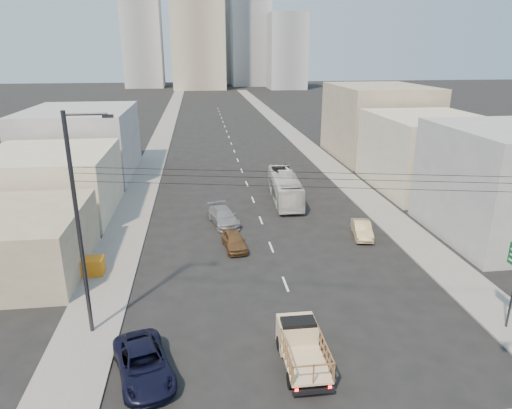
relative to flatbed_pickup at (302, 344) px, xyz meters
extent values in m
plane|color=black|center=(0.74, 0.00, -1.09)|extent=(420.00, 420.00, 0.00)
cube|color=slate|center=(-11.01, 70.00, -1.03)|extent=(3.50, 180.00, 0.12)
cube|color=slate|center=(12.49, 70.00, -1.03)|extent=(3.50, 180.00, 0.12)
cube|color=silver|center=(0.74, 2.00, -1.09)|extent=(0.15, 2.00, 0.01)
cube|color=silver|center=(0.74, 8.00, -1.09)|extent=(0.15, 2.00, 0.01)
cube|color=silver|center=(0.74, 14.00, -1.09)|extent=(0.15, 2.00, 0.01)
cube|color=silver|center=(0.74, 20.00, -1.09)|extent=(0.15, 2.00, 0.01)
cube|color=silver|center=(0.74, 26.00, -1.09)|extent=(0.15, 2.00, 0.01)
cube|color=silver|center=(0.74, 32.00, -1.09)|extent=(0.15, 2.00, 0.01)
cube|color=silver|center=(0.74, 38.00, -1.09)|extent=(0.15, 2.00, 0.01)
cube|color=silver|center=(0.74, 44.00, -1.09)|extent=(0.15, 2.00, 0.01)
cube|color=silver|center=(0.74, 50.00, -1.09)|extent=(0.15, 2.00, 0.01)
cube|color=silver|center=(0.74, 56.00, -1.09)|extent=(0.15, 2.00, 0.01)
cube|color=silver|center=(0.74, 62.00, -1.09)|extent=(0.15, 2.00, 0.01)
cube|color=silver|center=(0.74, 68.00, -1.09)|extent=(0.15, 2.00, 0.01)
cube|color=silver|center=(0.74, 74.00, -1.09)|extent=(0.15, 2.00, 0.01)
cube|color=silver|center=(0.74, 80.00, -1.09)|extent=(0.15, 2.00, 0.01)
cube|color=silver|center=(0.74, 86.00, -1.09)|extent=(0.15, 2.00, 0.01)
cube|color=silver|center=(0.74, 92.00, -1.09)|extent=(0.15, 2.00, 0.01)
cube|color=silver|center=(0.74, 98.00, -1.09)|extent=(0.15, 2.00, 0.01)
cube|color=silver|center=(0.74, 104.00, -1.09)|extent=(0.15, 2.00, 0.01)
cube|color=#D3B58D|center=(0.00, -0.90, -0.39)|extent=(1.90, 3.00, 0.12)
cube|color=#D3B58D|center=(0.00, 1.10, -0.14)|extent=(1.90, 1.60, 1.50)
cube|color=black|center=(0.00, 0.85, 0.46)|extent=(1.70, 0.90, 0.70)
cube|color=#2D2D33|center=(0.00, -2.45, -0.69)|extent=(1.90, 0.12, 0.22)
cube|color=#FF0C0C|center=(-0.75, -2.45, -0.54)|extent=(0.15, 0.05, 0.12)
cube|color=#FF0C0C|center=(0.75, -2.45, -0.54)|extent=(0.15, 0.05, 0.12)
cylinder|color=black|center=(-0.85, 1.20, -0.71)|extent=(0.25, 0.76, 0.76)
cylinder|color=black|center=(0.85, 1.20, -0.71)|extent=(0.25, 0.76, 0.76)
cylinder|color=black|center=(-0.85, -1.60, -0.71)|extent=(0.25, 0.76, 0.76)
cylinder|color=black|center=(0.85, -1.60, -0.71)|extent=(0.25, 0.76, 0.76)
imported|color=black|center=(-7.55, 0.00, -0.39)|extent=(3.64, 5.49, 1.40)
imported|color=silver|center=(3.94, 25.40, 0.33)|extent=(2.86, 10.30, 2.84)
imported|color=brown|center=(-2.15, 14.12, -0.43)|extent=(2.00, 4.04, 1.32)
imported|color=tan|center=(8.49, 15.15, -0.45)|extent=(2.06, 4.09, 1.29)
imported|color=gray|center=(-2.68, 19.54, -0.38)|extent=(2.97, 5.21, 1.42)
cylinder|color=#2D2D33|center=(-10.76, 4.00, 4.91)|extent=(0.22, 0.22, 12.00)
cylinder|color=#2D2D33|center=(-9.76, 4.00, 10.71)|extent=(2.00, 0.12, 0.12)
cube|color=#2D2D33|center=(-8.76, 4.00, 10.61)|extent=(0.50, 0.25, 0.15)
cylinder|color=black|center=(0.74, 1.50, 8.21)|extent=(23.01, 5.02, 0.02)
cylinder|color=black|center=(0.74, 1.50, 7.91)|extent=(23.01, 5.02, 0.02)
cylinder|color=black|center=(0.74, 1.50, 7.51)|extent=(23.01, 5.02, 0.02)
cube|color=orange|center=(-12.26, 10.89, -0.78)|extent=(1.80, 1.20, 0.38)
cube|color=orange|center=(-12.26, 10.89, -0.40)|extent=(1.80, 1.20, 0.38)
cube|color=orange|center=(-12.26, 10.89, -0.02)|extent=(1.80, 1.20, 0.38)
cube|color=gray|center=(19.74, 14.00, 3.41)|extent=(10.00, 12.00, 9.00)
cube|color=#BDB798|center=(20.24, 28.00, 2.91)|extent=(11.00, 14.00, 8.00)
cube|color=gray|center=(20.74, 44.00, 3.91)|extent=(12.00, 16.00, 10.00)
cube|color=gray|center=(-17.26, 12.00, 1.11)|extent=(9.00, 10.00, 4.40)
cube|color=#BDB798|center=(-18.26, 24.00, 1.91)|extent=(11.00, 12.00, 6.00)
cube|color=gray|center=(-18.76, 39.00, 2.91)|extent=(12.00, 16.00, 8.00)
cube|color=gray|center=(-3.26, 170.00, 28.91)|extent=(20.00, 20.00, 60.00)
cube|color=gray|center=(18.74, 185.00, 18.91)|extent=(16.00, 16.00, 40.00)
cube|color=gray|center=(-25.26, 180.00, 15.91)|extent=(15.00, 15.00, 34.00)
cube|color=gray|center=(6.74, 200.00, 20.91)|extent=(18.00, 18.00, 44.00)
cube|color=gray|center=(30.74, 165.00, 12.91)|extent=(14.00, 14.00, 28.00)
camera|label=1|loc=(-4.55, -18.33, 13.56)|focal=32.00mm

